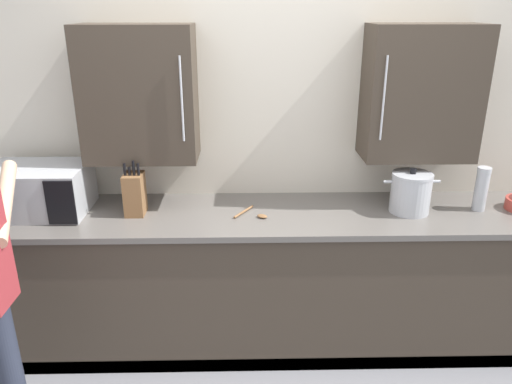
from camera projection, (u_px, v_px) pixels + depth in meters
back_wall_tiled at (279, 117)px, 3.06m from camera, size 4.32×0.44×2.74m
counter_unit at (280, 279)px, 3.09m from camera, size 3.74×0.67×0.91m
microwave_oven at (33, 190)px, 2.88m from camera, size 0.57×0.79×0.28m
wooden_spoon at (253, 214)px, 2.88m from camera, size 0.21×0.19×0.02m
stock_pot at (411, 193)px, 2.90m from camera, size 0.33×0.24×0.27m
knife_block at (135, 194)px, 2.87m from camera, size 0.11×0.15×0.34m
thermos_flask at (481, 189)px, 2.92m from camera, size 0.08×0.08×0.27m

